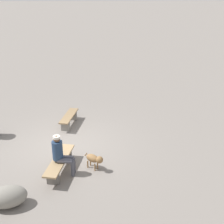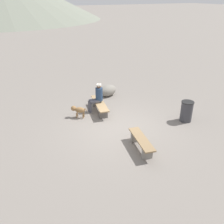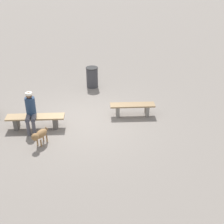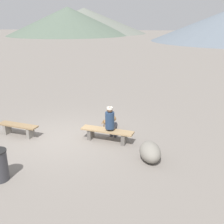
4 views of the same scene
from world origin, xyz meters
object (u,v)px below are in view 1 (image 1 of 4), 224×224
object	(u,v)px
dog	(94,159)
boulder	(8,197)
bench_left	(69,118)
seated_person	(61,153)
bench_right	(60,163)

from	to	relation	value
dog	boulder	size ratio (longest dim) A/B	0.60
dog	boulder	bearing A→B (deg)	-104.54
dog	bench_left	bearing A→B (deg)	147.61
seated_person	dog	distance (m)	1.08
bench_right	boulder	world-z (taller)	boulder
bench_left	boulder	distance (m)	5.03
dog	boulder	distance (m)	2.76
boulder	bench_left	bearing A→B (deg)	166.78
bench_right	dog	world-z (taller)	dog
bench_left	bench_right	world-z (taller)	same
bench_left	boulder	size ratio (longest dim) A/B	1.62
seated_person	bench_left	bearing A→B (deg)	-170.93
seated_person	boulder	size ratio (longest dim) A/B	1.30
bench_left	seated_person	distance (m)	3.50
bench_right	seated_person	bearing A→B (deg)	45.19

